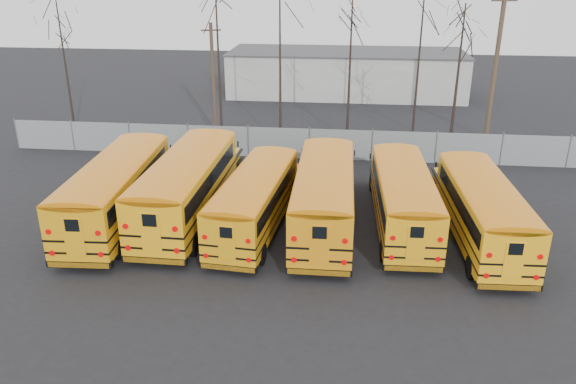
# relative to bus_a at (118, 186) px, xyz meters

# --- Properties ---
(ground) EXTENTS (120.00, 120.00, 0.00)m
(ground) POSITION_rel_bus_a_xyz_m (8.40, -1.29, -1.90)
(ground) COLOR black
(ground) RESTS_ON ground
(fence) EXTENTS (40.00, 0.04, 2.00)m
(fence) POSITION_rel_bus_a_xyz_m (8.40, 10.71, -0.90)
(fence) COLOR gray
(fence) RESTS_ON ground
(distant_building) EXTENTS (22.00, 8.00, 4.00)m
(distant_building) POSITION_rel_bus_a_xyz_m (10.40, 30.71, 0.10)
(distant_building) COLOR beige
(distant_building) RESTS_ON ground
(bus_a) EXTENTS (3.30, 11.73, 3.25)m
(bus_a) POSITION_rel_bus_a_xyz_m (0.00, 0.00, 0.00)
(bus_a) COLOR black
(bus_a) RESTS_ON ground
(bus_b) EXTENTS (2.88, 11.96, 3.34)m
(bus_b) POSITION_rel_bus_a_xyz_m (3.25, 0.81, 0.05)
(bus_b) COLOR black
(bus_b) RESTS_ON ground
(bus_c) EXTENTS (3.30, 10.51, 2.90)m
(bus_c) POSITION_rel_bus_a_xyz_m (6.71, -0.05, -0.21)
(bus_c) COLOR black
(bus_c) RESTS_ON ground
(bus_d) EXTENTS (2.74, 11.44, 3.19)m
(bus_d) POSITION_rel_bus_a_xyz_m (9.89, 0.42, -0.03)
(bus_d) COLOR black
(bus_d) RESTS_ON ground
(bus_e) EXTENTS (2.78, 10.71, 2.98)m
(bus_e) POSITION_rel_bus_a_xyz_m (13.54, 0.84, -0.16)
(bus_e) COLOR black
(bus_e) RESTS_ON ground
(bus_f) EXTENTS (2.91, 10.76, 2.98)m
(bus_f) POSITION_rel_bus_a_xyz_m (16.93, -0.18, -0.15)
(bus_f) COLOR black
(bus_f) RESTS_ON ground
(utility_pole_left) EXTENTS (1.39, 0.46, 7.95)m
(utility_pole_left) POSITION_rel_bus_a_xyz_m (0.92, 16.21, 2.18)
(utility_pole_left) COLOR #443126
(utility_pole_left) RESTS_ON ground
(utility_pole_right) EXTENTS (1.79, 0.57, 10.19)m
(utility_pole_right) POSITION_rel_bus_a_xyz_m (20.84, 16.80, 3.33)
(utility_pole_right) COLOR #493829
(utility_pole_right) RESTS_ON ground
(tree_0) EXTENTS (0.26, 0.26, 10.06)m
(tree_0) POSITION_rel_bus_a_xyz_m (-9.64, 15.00, 3.13)
(tree_0) COLOR black
(tree_0) RESTS_ON ground
(tree_1) EXTENTS (0.26, 0.26, 11.96)m
(tree_1) POSITION_rel_bus_a_xyz_m (2.28, 12.42, 4.08)
(tree_1) COLOR black
(tree_1) RESTS_ON ground
(tree_2) EXTENTS (0.26, 0.26, 12.65)m
(tree_2) POSITION_rel_bus_a_xyz_m (6.21, 13.29, 4.42)
(tree_2) COLOR black
(tree_2) RESTS_ON ground
(tree_3) EXTENTS (0.26, 0.26, 10.48)m
(tree_3) POSITION_rel_bus_a_xyz_m (10.79, 15.25, 3.34)
(tree_3) COLOR black
(tree_3) RESTS_ON ground
(tree_4) EXTENTS (0.26, 0.26, 12.85)m
(tree_4) POSITION_rel_bus_a_xyz_m (15.40, 15.20, 4.53)
(tree_4) COLOR black
(tree_4) RESTS_ON ground
(tree_5) EXTENTS (0.26, 0.26, 9.51)m
(tree_5) POSITION_rel_bus_a_xyz_m (17.74, 13.45, 2.85)
(tree_5) COLOR black
(tree_5) RESTS_ON ground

